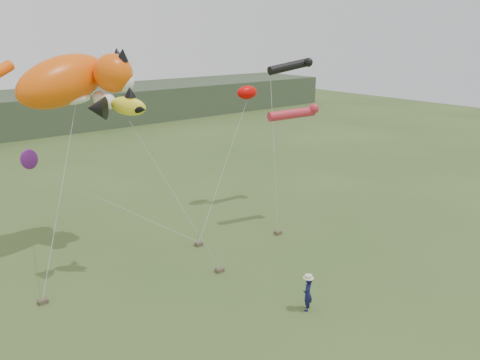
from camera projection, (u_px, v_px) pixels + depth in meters
name	position (u px, v px, depth m)	size (l,w,h in m)	color
ground	(276.00, 315.00, 18.14)	(120.00, 120.00, 0.00)	#385123
festival_attendant	(308.00, 294.00, 18.29)	(0.52, 0.34, 1.44)	#111443
sandbag_anchors	(163.00, 277.00, 20.84)	(15.61, 4.48, 0.18)	brown
cat_kite	(75.00, 80.00, 21.60)	(6.50, 3.85, 3.19)	#FF5B08
fish_kite	(117.00, 106.00, 18.90)	(2.60, 1.70, 1.26)	yellow
tube_kites	(294.00, 89.00, 26.56)	(5.14, 3.76, 3.08)	black
misc_kites	(176.00, 114.00, 26.31)	(13.05, 3.61, 3.65)	#D80603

